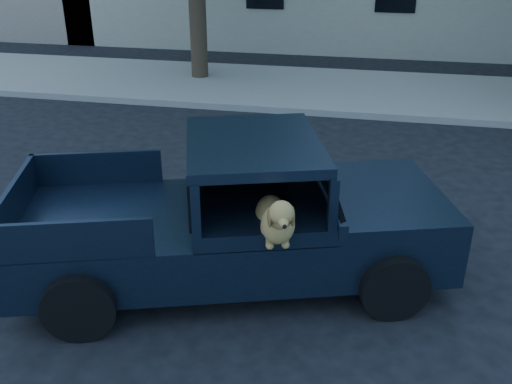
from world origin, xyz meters
TOP-DOWN VIEW (x-y plane):
  - ground at (0.00, 0.00)m, footprint 120.00×120.00m
  - far_sidewalk at (0.00, 9.20)m, footprint 60.00×4.00m
  - lane_stripes at (2.00, 3.40)m, footprint 21.60×0.14m
  - pickup_truck at (-0.94, 0.70)m, footprint 5.19×3.28m

SIDE VIEW (x-z plane):
  - ground at x=0.00m, z-range 0.00..0.00m
  - lane_stripes at x=2.00m, z-range 0.00..0.01m
  - far_sidewalk at x=0.00m, z-range 0.00..0.15m
  - pickup_truck at x=-0.94m, z-range -0.28..1.45m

